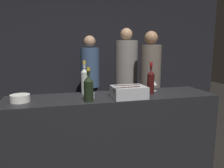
{
  "coord_description": "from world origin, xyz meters",
  "views": [
    {
      "loc": [
        -0.59,
        -1.88,
        1.49
      ],
      "look_at": [
        0.0,
        0.3,
        1.1
      ],
      "focal_mm": 35.0,
      "sensor_mm": 36.0,
      "label": 1
    }
  ],
  "objects_px": {
    "champagne_bottle": "(89,88)",
    "person_in_hoodie": "(126,74)",
    "candle_votive": "(91,95)",
    "person_blond_tee": "(150,79)",
    "bowl_white": "(20,98)",
    "rose_wine_bottle": "(84,80)",
    "person_grey_polo": "(90,77)",
    "wine_glass": "(153,82)",
    "ice_bin_with_bottles": "(129,91)",
    "red_wine_bottle_tall": "(151,81)"
  },
  "relations": [
    {
      "from": "bowl_white",
      "to": "champagne_bottle",
      "type": "bearing_deg",
      "value": -12.82
    },
    {
      "from": "wine_glass",
      "to": "champagne_bottle",
      "type": "relative_size",
      "value": 0.42
    },
    {
      "from": "wine_glass",
      "to": "person_in_hoodie",
      "type": "relative_size",
      "value": 0.08
    },
    {
      "from": "champagne_bottle",
      "to": "rose_wine_bottle",
      "type": "xyz_separation_m",
      "value": [
        0.01,
        0.33,
        0.02
      ]
    },
    {
      "from": "champagne_bottle",
      "to": "person_in_hoodie",
      "type": "distance_m",
      "value": 1.91
    },
    {
      "from": "person_blond_tee",
      "to": "person_grey_polo",
      "type": "distance_m",
      "value": 1.11
    },
    {
      "from": "candle_votive",
      "to": "person_blond_tee",
      "type": "xyz_separation_m",
      "value": [
        1.14,
        1.08,
        -0.04
      ]
    },
    {
      "from": "red_wine_bottle_tall",
      "to": "champagne_bottle",
      "type": "bearing_deg",
      "value": -166.65
    },
    {
      "from": "candle_votive",
      "to": "person_grey_polo",
      "type": "xyz_separation_m",
      "value": [
        0.29,
        1.79,
        -0.07
      ]
    },
    {
      "from": "champagne_bottle",
      "to": "person_blond_tee",
      "type": "distance_m",
      "value": 1.7
    },
    {
      "from": "person_in_hoodie",
      "to": "person_blond_tee",
      "type": "height_order",
      "value": "person_in_hoodie"
    },
    {
      "from": "champagne_bottle",
      "to": "person_blond_tee",
      "type": "relative_size",
      "value": 0.19
    },
    {
      "from": "person_grey_polo",
      "to": "rose_wine_bottle",
      "type": "bearing_deg",
      "value": -32.39
    },
    {
      "from": "champagne_bottle",
      "to": "person_in_hoodie",
      "type": "relative_size",
      "value": 0.18
    },
    {
      "from": "bowl_white",
      "to": "candle_votive",
      "type": "relative_size",
      "value": 2.59
    },
    {
      "from": "bowl_white",
      "to": "rose_wine_bottle",
      "type": "distance_m",
      "value": 0.67
    },
    {
      "from": "candle_votive",
      "to": "person_in_hoodie",
      "type": "relative_size",
      "value": 0.04
    },
    {
      "from": "bowl_white",
      "to": "person_blond_tee",
      "type": "distance_m",
      "value": 2.1
    },
    {
      "from": "bowl_white",
      "to": "red_wine_bottle_tall",
      "type": "relative_size",
      "value": 0.52
    },
    {
      "from": "red_wine_bottle_tall",
      "to": "person_grey_polo",
      "type": "height_order",
      "value": "person_grey_polo"
    },
    {
      "from": "person_in_hoodie",
      "to": "bowl_white",
      "type": "bearing_deg",
      "value": 17.97
    },
    {
      "from": "candle_votive",
      "to": "person_in_hoodie",
      "type": "height_order",
      "value": "person_in_hoodie"
    },
    {
      "from": "champagne_bottle",
      "to": "bowl_white",
      "type": "bearing_deg",
      "value": 167.18
    },
    {
      "from": "bowl_white",
      "to": "person_grey_polo",
      "type": "height_order",
      "value": "person_grey_polo"
    },
    {
      "from": "ice_bin_with_bottles",
      "to": "person_in_hoodie",
      "type": "xyz_separation_m",
      "value": [
        0.52,
        1.63,
        -0.04
      ]
    },
    {
      "from": "wine_glass",
      "to": "person_blond_tee",
      "type": "xyz_separation_m",
      "value": [
        0.39,
        0.92,
        -0.11
      ]
    },
    {
      "from": "ice_bin_with_bottles",
      "to": "person_grey_polo",
      "type": "distance_m",
      "value": 1.88
    },
    {
      "from": "person_in_hoodie",
      "to": "red_wine_bottle_tall",
      "type": "bearing_deg",
      "value": 54.98
    },
    {
      "from": "person_grey_polo",
      "to": "ice_bin_with_bottles",
      "type": "bearing_deg",
      "value": -18.48
    },
    {
      "from": "person_grey_polo",
      "to": "person_in_hoodie",
      "type": "bearing_deg",
      "value": 46.6
    },
    {
      "from": "red_wine_bottle_tall",
      "to": "rose_wine_bottle",
      "type": "height_order",
      "value": "rose_wine_bottle"
    },
    {
      "from": "ice_bin_with_bottles",
      "to": "champagne_bottle",
      "type": "relative_size",
      "value": 1.05
    },
    {
      "from": "person_in_hoodie",
      "to": "ice_bin_with_bottles",
      "type": "bearing_deg",
      "value": 45.68
    },
    {
      "from": "wine_glass",
      "to": "champagne_bottle",
      "type": "xyz_separation_m",
      "value": [
        -0.8,
        -0.3,
        0.03
      ]
    },
    {
      "from": "ice_bin_with_bottles",
      "to": "champagne_bottle",
      "type": "xyz_separation_m",
      "value": [
        -0.41,
        -0.04,
        0.06
      ]
    },
    {
      "from": "bowl_white",
      "to": "person_grey_polo",
      "type": "distance_m",
      "value": 2.01
    },
    {
      "from": "champagne_bottle",
      "to": "person_in_hoodie",
      "type": "height_order",
      "value": "person_in_hoodie"
    },
    {
      "from": "person_blond_tee",
      "to": "person_grey_polo",
      "type": "relative_size",
      "value": 1.03
    },
    {
      "from": "ice_bin_with_bottles",
      "to": "red_wine_bottle_tall",
      "type": "height_order",
      "value": "red_wine_bottle_tall"
    },
    {
      "from": "red_wine_bottle_tall",
      "to": "person_in_hoodie",
      "type": "distance_m",
      "value": 1.52
    },
    {
      "from": "ice_bin_with_bottles",
      "to": "person_grey_polo",
      "type": "bearing_deg",
      "value": 92.41
    },
    {
      "from": "ice_bin_with_bottles",
      "to": "person_grey_polo",
      "type": "xyz_separation_m",
      "value": [
        -0.08,
        1.88,
        -0.11
      ]
    },
    {
      "from": "wine_glass",
      "to": "rose_wine_bottle",
      "type": "bearing_deg",
      "value": 177.67
    },
    {
      "from": "bowl_white",
      "to": "rose_wine_bottle",
      "type": "relative_size",
      "value": 0.49
    },
    {
      "from": "champagne_bottle",
      "to": "rose_wine_bottle",
      "type": "distance_m",
      "value": 0.33
    },
    {
      "from": "wine_glass",
      "to": "red_wine_bottle_tall",
      "type": "xyz_separation_m",
      "value": [
        -0.09,
        -0.13,
        0.04
      ]
    },
    {
      "from": "wine_glass",
      "to": "person_grey_polo",
      "type": "distance_m",
      "value": 1.69
    },
    {
      "from": "champagne_bottle",
      "to": "red_wine_bottle_tall",
      "type": "height_order",
      "value": "red_wine_bottle_tall"
    },
    {
      "from": "red_wine_bottle_tall",
      "to": "rose_wine_bottle",
      "type": "bearing_deg",
      "value": 167.07
    },
    {
      "from": "candle_votive",
      "to": "bowl_white",
      "type": "bearing_deg",
      "value": 178.91
    }
  ]
}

